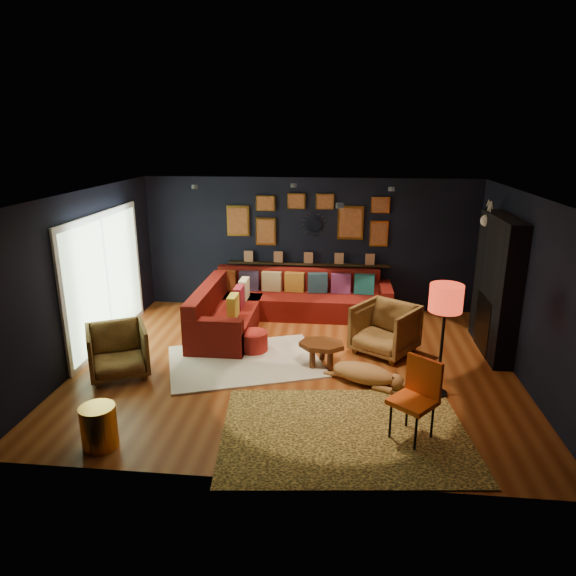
# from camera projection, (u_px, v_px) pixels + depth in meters

# --- Properties ---
(floor) EXTENTS (6.50, 6.50, 0.00)m
(floor) POSITION_uv_depth(u_px,v_px,m) (296.00, 365.00, 7.88)
(floor) COLOR #984F22
(floor) RESTS_ON ground
(room_walls) EXTENTS (6.50, 6.50, 6.50)m
(room_walls) POSITION_uv_depth(u_px,v_px,m) (297.00, 264.00, 7.41)
(room_walls) COLOR black
(room_walls) RESTS_ON ground
(sectional) EXTENTS (3.41, 2.69, 0.86)m
(sectional) POSITION_uv_depth(u_px,v_px,m) (272.00, 306.00, 9.57)
(sectional) COLOR maroon
(sectional) RESTS_ON ground
(ledge) EXTENTS (3.20, 0.12, 0.04)m
(ledge) POSITION_uv_depth(u_px,v_px,m) (308.00, 264.00, 10.16)
(ledge) COLOR black
(ledge) RESTS_ON room_walls
(gallery_wall) EXTENTS (3.15, 0.04, 1.02)m
(gallery_wall) POSITION_uv_depth(u_px,v_px,m) (308.00, 219.00, 9.94)
(gallery_wall) COLOR gold
(gallery_wall) RESTS_ON room_walls
(sunburst_mirror) EXTENTS (0.47, 0.16, 0.47)m
(sunburst_mirror) POSITION_uv_depth(u_px,v_px,m) (314.00, 225.00, 9.96)
(sunburst_mirror) COLOR silver
(sunburst_mirror) RESTS_ON room_walls
(fireplace) EXTENTS (0.31, 1.60, 2.20)m
(fireplace) POSITION_uv_depth(u_px,v_px,m) (496.00, 290.00, 8.13)
(fireplace) COLOR black
(fireplace) RESTS_ON ground
(deer_head) EXTENTS (0.50, 0.28, 0.45)m
(deer_head) POSITION_uv_depth(u_px,v_px,m) (497.00, 221.00, 8.30)
(deer_head) COLOR white
(deer_head) RESTS_ON fireplace
(sliding_door) EXTENTS (0.06, 2.80, 2.20)m
(sliding_door) POSITION_uv_depth(u_px,v_px,m) (106.00, 279.00, 8.45)
(sliding_door) COLOR white
(sliding_door) RESTS_ON ground
(ceiling_spots) EXTENTS (3.30, 2.50, 0.06)m
(ceiling_spots) POSITION_uv_depth(u_px,v_px,m) (302.00, 191.00, 7.89)
(ceiling_spots) COLOR black
(ceiling_spots) RESTS_ON room_walls
(shag_rug) EXTENTS (2.71, 2.33, 0.03)m
(shag_rug) POSITION_uv_depth(u_px,v_px,m) (245.00, 361.00, 7.96)
(shag_rug) COLOR white
(shag_rug) RESTS_ON ground
(leopard_rug) EXTENTS (3.11, 2.37, 0.02)m
(leopard_rug) POSITION_uv_depth(u_px,v_px,m) (344.00, 433.00, 6.09)
(leopard_rug) COLOR #DDB855
(leopard_rug) RESTS_ON ground
(coffee_table) EXTENTS (0.77, 0.62, 0.36)m
(coffee_table) POSITION_uv_depth(u_px,v_px,m) (322.00, 347.00, 7.74)
(coffee_table) COLOR #562A11
(coffee_table) RESTS_ON shag_rug
(pouf) EXTENTS (0.47, 0.47, 0.31)m
(pouf) POSITION_uv_depth(u_px,v_px,m) (253.00, 341.00, 8.30)
(pouf) COLOR maroon
(pouf) RESTS_ON shag_rug
(armchair_left) EXTENTS (1.07, 1.05, 0.83)m
(armchair_left) POSITION_uv_depth(u_px,v_px,m) (118.00, 349.00, 7.43)
(armchair_left) COLOR #AD7637
(armchair_left) RESTS_ON ground
(armchair_right) EXTENTS (1.18, 1.16, 0.89)m
(armchair_right) POSITION_uv_depth(u_px,v_px,m) (385.00, 327.00, 8.18)
(armchair_right) COLOR #AD7637
(armchair_right) RESTS_ON ground
(gold_stool) EXTENTS (0.40, 0.40, 0.50)m
(gold_stool) POSITION_uv_depth(u_px,v_px,m) (99.00, 427.00, 5.77)
(gold_stool) COLOR gold
(gold_stool) RESTS_ON ground
(orange_chair) EXTENTS (0.64, 0.64, 0.96)m
(orange_chair) POSITION_uv_depth(u_px,v_px,m) (417.00, 392.00, 5.88)
(orange_chair) COLOR black
(orange_chair) RESTS_ON ground
(floor_lamp) EXTENTS (0.43, 0.43, 1.56)m
(floor_lamp) POSITION_uv_depth(u_px,v_px,m) (446.00, 303.00, 6.61)
(floor_lamp) COLOR black
(floor_lamp) RESTS_ON ground
(dog) EXTENTS (1.38, 1.04, 0.39)m
(dog) POSITION_uv_depth(u_px,v_px,m) (363.00, 370.00, 7.24)
(dog) COLOR #AB7145
(dog) RESTS_ON leopard_rug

